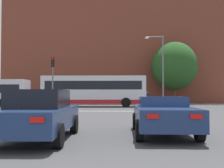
# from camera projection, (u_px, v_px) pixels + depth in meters

# --- Properties ---
(stop_line_strip) EXTENTS (7.37, 0.30, 0.01)m
(stop_line_strip) POSITION_uv_depth(u_px,v_px,m) (112.00, 111.00, 22.42)
(stop_line_strip) COLOR silver
(stop_line_strip) RESTS_ON ground_plane
(far_pavement) EXTENTS (68.19, 2.50, 0.01)m
(far_pavement) POSITION_uv_depth(u_px,v_px,m) (115.00, 104.00, 38.00)
(far_pavement) COLOR #A09B91
(far_pavement) RESTS_ON ground_plane
(brick_civic_building) EXTENTS (34.30, 13.42, 24.70)m
(brick_civic_building) POSITION_uv_depth(u_px,v_px,m) (114.00, 48.00, 48.04)
(brick_civic_building) COLOR brown
(brick_civic_building) RESTS_ON ground_plane
(car_saloon_left) EXTENTS (1.96, 4.55, 1.50)m
(car_saloon_left) POSITION_uv_depth(u_px,v_px,m) (40.00, 114.00, 8.45)
(car_saloon_left) COLOR navy
(car_saloon_left) RESTS_ON ground_plane
(car_roadster_right) EXTENTS (2.02, 4.47, 1.28)m
(car_roadster_right) POSITION_uv_depth(u_px,v_px,m) (163.00, 115.00, 9.46)
(car_roadster_right) COLOR navy
(car_roadster_right) RESTS_ON ground_plane
(bus_crossing_lead) EXTENTS (11.01, 2.67, 3.29)m
(bus_crossing_lead) POSITION_uv_depth(u_px,v_px,m) (94.00, 90.00, 30.26)
(bus_crossing_lead) COLOR silver
(bus_crossing_lead) RESTS_ON ground_plane
(traffic_light_near_left) EXTENTS (0.26, 0.31, 4.47)m
(traffic_light_near_left) POSITION_uv_depth(u_px,v_px,m) (53.00, 75.00, 23.82)
(traffic_light_near_left) COLOR slate
(traffic_light_near_left) RESTS_ON ground_plane
(traffic_light_far_left) EXTENTS (0.26, 0.31, 3.74)m
(traffic_light_far_left) POSITION_uv_depth(u_px,v_px,m) (80.00, 85.00, 37.70)
(traffic_light_far_left) COLOR slate
(traffic_light_far_left) RESTS_ON ground_plane
(street_lamp_junction) EXTENTS (2.03, 0.36, 7.70)m
(street_lamp_junction) POSITION_uv_depth(u_px,v_px,m) (160.00, 64.00, 30.19)
(street_lamp_junction) COLOR slate
(street_lamp_junction) RESTS_ON ground_plane
(pedestrian_waiting) EXTENTS (0.30, 0.44, 1.59)m
(pedestrian_waiting) POSITION_uv_depth(u_px,v_px,m) (94.00, 97.00, 37.47)
(pedestrian_waiting) COLOR black
(pedestrian_waiting) RESTS_ON ground_plane
(pedestrian_walking_east) EXTENTS (0.42, 0.45, 1.71)m
(pedestrian_walking_east) POSITION_uv_depth(u_px,v_px,m) (147.00, 97.00, 38.41)
(pedestrian_walking_east) COLOR brown
(pedestrian_walking_east) RESTS_ON ground_plane
(pedestrian_walking_west) EXTENTS (0.30, 0.44, 1.84)m
(pedestrian_walking_west) POSITION_uv_depth(u_px,v_px,m) (66.00, 96.00, 38.32)
(pedestrian_walking_west) COLOR brown
(pedestrian_walking_west) RESTS_ON ground_plane
(tree_by_building) EXTENTS (6.34, 6.34, 8.58)m
(tree_by_building) POSITION_uv_depth(u_px,v_px,m) (174.00, 66.00, 38.73)
(tree_by_building) COLOR #4C3823
(tree_by_building) RESTS_ON ground_plane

